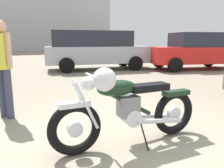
{
  "coord_description": "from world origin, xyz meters",
  "views": [
    {
      "loc": [
        -1.19,
        -2.48,
        1.33
      ],
      "look_at": [
        0.07,
        0.98,
        0.6
      ],
      "focal_mm": 35.22,
      "sensor_mm": 36.0,
      "label": 1
    }
  ],
  "objects_px": {
    "bystander": "(2,59)",
    "pale_sedan_back": "(194,51)",
    "vintage_motorcycle": "(127,108)",
    "red_hatchback_near": "(96,49)"
  },
  "relations": [
    {
      "from": "vintage_motorcycle",
      "to": "red_hatchback_near",
      "type": "relative_size",
      "value": 0.43
    },
    {
      "from": "vintage_motorcycle",
      "to": "bystander",
      "type": "xyz_separation_m",
      "value": [
        -1.55,
        1.65,
        0.53
      ]
    },
    {
      "from": "bystander",
      "to": "pale_sedan_back",
      "type": "relative_size",
      "value": 0.38
    },
    {
      "from": "red_hatchback_near",
      "to": "bystander",
      "type": "bearing_deg",
      "value": -114.63
    },
    {
      "from": "bystander",
      "to": "pale_sedan_back",
      "type": "bearing_deg",
      "value": -12.35
    },
    {
      "from": "vintage_motorcycle",
      "to": "pale_sedan_back",
      "type": "xyz_separation_m",
      "value": [
        6.01,
        5.92,
        0.34
      ]
    },
    {
      "from": "vintage_motorcycle",
      "to": "bystander",
      "type": "height_order",
      "value": "bystander"
    },
    {
      "from": "vintage_motorcycle",
      "to": "pale_sedan_back",
      "type": "height_order",
      "value": "pale_sedan_back"
    },
    {
      "from": "pale_sedan_back",
      "to": "red_hatchback_near",
      "type": "relative_size",
      "value": 0.92
    },
    {
      "from": "vintage_motorcycle",
      "to": "pale_sedan_back",
      "type": "relative_size",
      "value": 0.47
    }
  ]
}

